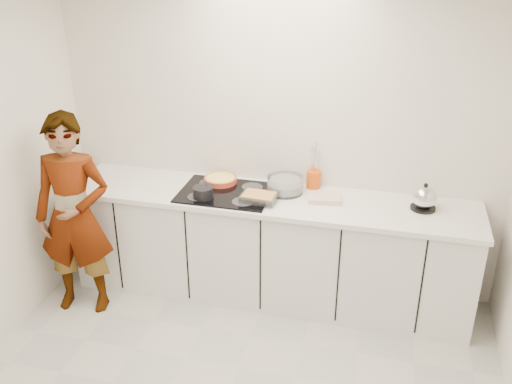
% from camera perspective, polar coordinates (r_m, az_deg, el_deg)
% --- Properties ---
extents(wall_back, '(3.60, 0.00, 2.60)m').
position_cam_1_polar(wall_back, '(4.60, 2.29, 5.57)').
color(wall_back, silver).
rests_on(wall_back, ground).
extents(base_cabinets, '(3.20, 0.58, 0.87)m').
position_cam_1_polar(base_cabinets, '(4.68, 1.29, -5.75)').
color(base_cabinets, silver).
rests_on(base_cabinets, floor).
extents(countertop, '(3.24, 0.64, 0.04)m').
position_cam_1_polar(countertop, '(4.46, 1.34, -0.72)').
color(countertop, white).
rests_on(countertop, base_cabinets).
extents(hob, '(0.72, 0.54, 0.01)m').
position_cam_1_polar(hob, '(4.52, -3.04, -0.05)').
color(hob, black).
rests_on(hob, countertop).
extents(tart_dish, '(0.31, 0.31, 0.04)m').
position_cam_1_polar(tart_dish, '(4.68, -3.57, 1.26)').
color(tart_dish, '#CF462C').
rests_on(tart_dish, hob).
extents(saucepan, '(0.19, 0.19, 0.15)m').
position_cam_1_polar(saucepan, '(4.41, -5.31, -0.03)').
color(saucepan, black).
rests_on(saucepan, hob).
extents(baking_dish, '(0.28, 0.21, 0.05)m').
position_cam_1_polar(baking_dish, '(4.36, 0.31, -0.48)').
color(baking_dish, silver).
rests_on(baking_dish, hob).
extents(mixing_bowl, '(0.35, 0.35, 0.13)m').
position_cam_1_polar(mixing_bowl, '(4.51, 2.93, 0.68)').
color(mixing_bowl, silver).
rests_on(mixing_bowl, countertop).
extents(tea_towel, '(0.27, 0.22, 0.04)m').
position_cam_1_polar(tea_towel, '(4.42, 6.86, -0.61)').
color(tea_towel, white).
rests_on(tea_towel, countertop).
extents(kettle, '(0.21, 0.21, 0.21)m').
position_cam_1_polar(kettle, '(4.40, 16.47, -0.60)').
color(kettle, black).
rests_on(kettle, countertop).
extents(utensil_crock, '(0.13, 0.13, 0.14)m').
position_cam_1_polar(utensil_crock, '(4.61, 5.77, 1.27)').
color(utensil_crock, '#D74D0C').
rests_on(utensil_crock, countertop).
extents(cook, '(0.65, 0.49, 1.63)m').
position_cam_1_polar(cook, '(4.59, -17.73, -2.31)').
color(cook, silver).
rests_on(cook, floor).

